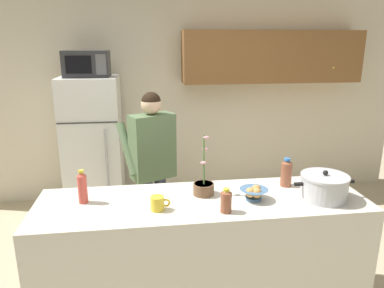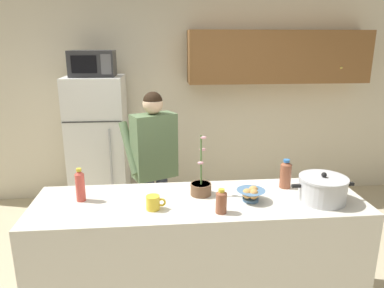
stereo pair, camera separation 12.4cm
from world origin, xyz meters
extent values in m
cube|color=beige|center=(0.00, 2.30, 1.30)|extent=(6.00, 0.12, 2.60)
cube|color=brown|center=(1.20, 2.07, 1.81)|extent=(2.21, 0.34, 0.62)
sphere|color=gold|center=(1.92, 1.90, 1.69)|extent=(0.03, 0.03, 0.03)
cube|color=silver|center=(0.00, 0.00, 0.46)|extent=(2.31, 0.68, 0.92)
cube|color=white|center=(-0.98, 1.85, 0.81)|extent=(0.64, 0.64, 1.62)
cube|color=#333333|center=(-0.98, 1.53, 1.16)|extent=(0.63, 0.01, 0.01)
cylinder|color=#B2B2B7|center=(-0.80, 1.50, 0.73)|extent=(0.02, 0.02, 0.73)
cube|color=#2D2D30|center=(-0.98, 1.83, 1.76)|extent=(0.48, 0.36, 0.28)
cube|color=black|center=(-1.04, 1.65, 1.76)|extent=(0.26, 0.01, 0.18)
cube|color=#59595B|center=(-0.81, 1.65, 1.76)|extent=(0.11, 0.01, 0.21)
cylinder|color=#33384C|center=(-0.26, 0.93, 0.38)|extent=(0.11, 0.11, 0.76)
cylinder|color=#33384C|center=(-0.38, 0.87, 0.38)|extent=(0.11, 0.11, 0.76)
cube|color=#59724C|center=(-0.32, 0.90, 1.06)|extent=(0.44, 0.35, 0.60)
sphere|color=beige|center=(-0.32, 0.90, 1.45)|extent=(0.18, 0.18, 0.18)
sphere|color=black|center=(-0.32, 0.90, 1.47)|extent=(0.17, 0.17, 0.17)
cylinder|color=#59724C|center=(-0.19, 1.09, 1.04)|extent=(0.22, 0.36, 0.46)
cylinder|color=#59724C|center=(-0.55, 0.93, 1.04)|extent=(0.22, 0.36, 0.46)
cylinder|color=silver|center=(0.84, -0.10, 1.00)|extent=(0.32, 0.32, 0.16)
cylinder|color=silver|center=(0.84, -0.10, 1.09)|extent=(0.33, 0.33, 0.02)
sphere|color=black|center=(0.84, -0.10, 1.11)|extent=(0.04, 0.04, 0.04)
cube|color=black|center=(0.65, -0.10, 1.04)|extent=(0.06, 0.02, 0.02)
cube|color=black|center=(1.03, -0.10, 1.04)|extent=(0.06, 0.02, 0.02)
cylinder|color=yellow|center=(-0.32, -0.12, 0.97)|extent=(0.09, 0.09, 0.10)
torus|color=yellow|center=(-0.26, -0.12, 0.97)|extent=(0.06, 0.01, 0.06)
cylinder|color=#4C7299|center=(0.35, -0.05, 0.93)|extent=(0.11, 0.11, 0.02)
cone|color=#4C7299|center=(0.35, -0.05, 0.97)|extent=(0.20, 0.20, 0.06)
sphere|color=tan|center=(0.32, -0.07, 0.98)|extent=(0.07, 0.07, 0.07)
sphere|color=tan|center=(0.38, -0.03, 0.98)|extent=(0.07, 0.07, 0.07)
sphere|color=tan|center=(0.36, -0.09, 0.98)|extent=(0.07, 0.07, 0.07)
cylinder|color=brown|center=(0.67, 0.16, 1.01)|extent=(0.08, 0.08, 0.18)
cone|color=brown|center=(0.67, 0.16, 1.12)|extent=(0.08, 0.08, 0.03)
cylinder|color=#3372BF|center=(0.67, 0.16, 1.13)|extent=(0.05, 0.05, 0.02)
cylinder|color=brown|center=(0.12, -0.21, 0.99)|extent=(0.07, 0.07, 0.13)
cone|color=brown|center=(0.12, -0.21, 1.07)|extent=(0.07, 0.07, 0.02)
cylinder|color=gold|center=(0.12, -0.21, 1.07)|extent=(0.04, 0.04, 0.02)
cylinder|color=#D84C3F|center=(-0.82, 0.06, 1.02)|extent=(0.06, 0.06, 0.19)
cone|color=#D84C3F|center=(-0.82, 0.06, 1.13)|extent=(0.06, 0.06, 0.03)
cylinder|color=gold|center=(-0.82, 0.06, 1.15)|extent=(0.03, 0.03, 0.02)
cylinder|color=brown|center=(0.02, 0.09, 0.96)|extent=(0.15, 0.15, 0.09)
cylinder|color=#38281E|center=(0.02, 0.09, 1.00)|extent=(0.14, 0.14, 0.01)
cylinder|color=#4C7238|center=(0.02, 0.09, 1.18)|extent=(0.01, 0.04, 0.36)
ellipsoid|color=pink|center=(0.02, 0.08, 1.17)|extent=(0.04, 0.03, 0.02)
ellipsoid|color=pink|center=(0.03, 0.10, 1.25)|extent=(0.04, 0.03, 0.02)
ellipsoid|color=pink|center=(0.04, 0.10, 1.34)|extent=(0.04, 0.03, 0.02)
camera|label=1|loc=(-0.39, -2.29, 1.99)|focal=33.71mm
camera|label=2|loc=(-0.27, -2.30, 1.99)|focal=33.71mm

